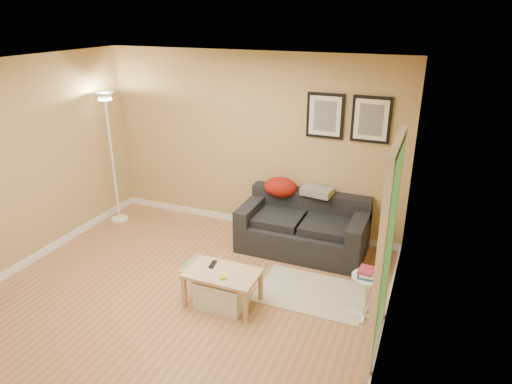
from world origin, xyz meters
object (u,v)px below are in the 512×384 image
at_px(sofa, 303,225).
at_px(floor_lamp, 113,163).
at_px(storage_bin, 222,292).
at_px(side_table, 366,297).
at_px(coffee_table, 223,288).
at_px(book_stack, 367,272).

distance_m(sofa, floor_lamp, 3.03).
distance_m(storage_bin, side_table, 1.57).
relative_size(storage_bin, side_table, 1.10).
bearing_deg(coffee_table, book_stack, 17.19).
xyz_separation_m(sofa, book_stack, (1.04, -1.17, 0.17)).
distance_m(coffee_table, storage_bin, 0.05).
relative_size(coffee_table, floor_lamp, 0.40).
xyz_separation_m(storage_bin, side_table, (1.51, 0.39, 0.08)).
relative_size(storage_bin, book_stack, 2.46).
bearing_deg(storage_bin, side_table, 14.59).
distance_m(sofa, storage_bin, 1.65).
height_order(sofa, storage_bin, sofa).
height_order(coffee_table, side_table, side_table).
bearing_deg(floor_lamp, side_table, -14.04).
distance_m(sofa, coffee_table, 1.61).
distance_m(storage_bin, book_stack, 1.60).
relative_size(sofa, floor_lamp, 0.84).
height_order(book_stack, floor_lamp, floor_lamp).
height_order(storage_bin, book_stack, book_stack).
bearing_deg(coffee_table, side_table, 16.65).
relative_size(side_table, book_stack, 2.24).
distance_m(sofa, side_table, 1.59).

